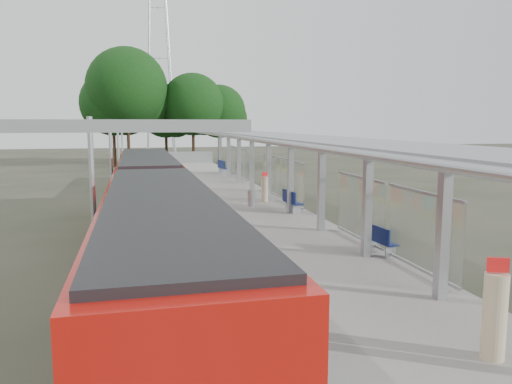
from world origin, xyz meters
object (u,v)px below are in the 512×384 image
(info_pillar_near, at_px, (495,315))
(bench_far, at_px, (223,167))
(train, at_px, (153,210))
(bench_near, at_px, (380,239))
(bench_mid, at_px, (291,201))
(info_pillar_far, at_px, (265,189))
(litter_bin, at_px, (251,198))

(info_pillar_near, bearing_deg, bench_far, 110.27)
(bench_far, xyz_separation_m, info_pillar_near, (-0.87, -33.54, 0.22))
(train, relative_size, bench_near, 20.15)
(bench_near, distance_m, bench_mid, 8.04)
(bench_far, distance_m, info_pillar_far, 15.12)
(bench_far, distance_m, litter_bin, 16.38)
(train, bearing_deg, bench_mid, 31.95)
(bench_near, bearing_deg, bench_mid, 87.86)
(info_pillar_near, relative_size, litter_bin, 2.32)
(bench_mid, bearing_deg, train, -154.04)
(bench_near, xyz_separation_m, bench_far, (-0.61, 26.40, 0.11))
(info_pillar_near, distance_m, litter_bin, 17.22)
(train, relative_size, bench_mid, 18.01)
(bench_near, height_order, info_pillar_far, info_pillar_far)
(bench_near, height_order, bench_mid, bench_mid)
(bench_mid, xyz_separation_m, bench_far, (-0.14, 18.38, 0.06))
(bench_mid, bearing_deg, info_pillar_near, -99.79)
(bench_mid, bearing_deg, litter_bin, 119.70)
(info_pillar_far, relative_size, litter_bin, 1.98)
(bench_mid, bearing_deg, info_pillar_far, 92.03)
(bench_mid, xyz_separation_m, litter_bin, (-1.48, 2.05, -0.13))
(train, distance_m, bench_far, 23.41)
(bench_mid, bearing_deg, bench_near, -92.59)
(train, distance_m, info_pillar_far, 9.61)
(info_pillar_near, relative_size, info_pillar_far, 1.17)
(train, bearing_deg, bench_near, -28.85)
(bench_far, bearing_deg, bench_near, -99.12)
(bench_near, bearing_deg, info_pillar_far, 89.20)
(train, xyz_separation_m, litter_bin, (5.13, 6.17, -0.65))
(bench_near, bearing_deg, info_pillar_near, -107.28)
(info_pillar_near, height_order, litter_bin, info_pillar_near)
(bench_far, xyz_separation_m, info_pillar_far, (-0.32, -15.12, 0.10))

